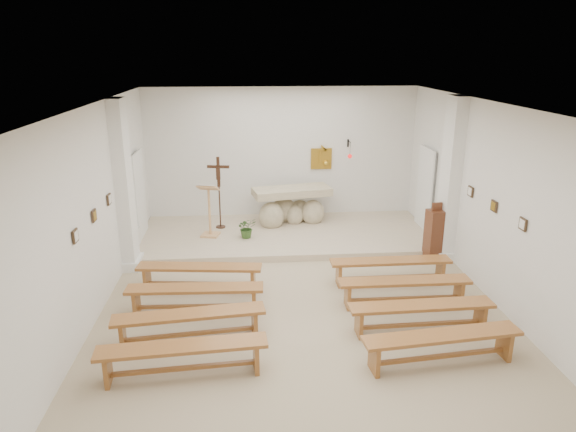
{
  "coord_description": "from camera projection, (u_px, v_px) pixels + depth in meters",
  "views": [
    {
      "loc": [
        -0.88,
        -8.21,
        4.35
      ],
      "look_at": [
        -0.1,
        1.6,
        1.18
      ],
      "focal_mm": 32.0,
      "sensor_mm": 36.0,
      "label": 1
    }
  ],
  "objects": [
    {
      "name": "wall_right",
      "position": [
        501.0,
        208.0,
        8.92
      ],
      "size": [
        0.02,
        10.0,
        3.5
      ],
      "primitive_type": "cube",
      "color": "silver",
      "rests_on": "ground"
    },
    {
      "name": "wall_left",
      "position": [
        89.0,
        218.0,
        8.39
      ],
      "size": [
        0.02,
        10.0,
        3.5
      ],
      "primitive_type": "cube",
      "color": "silver",
      "rests_on": "ground"
    },
    {
      "name": "station_frame_right_front",
      "position": [
        523.0,
        224.0,
        8.16
      ],
      "size": [
        0.03,
        0.2,
        0.2
      ],
      "primitive_type": "cube",
      "color": "#392819",
      "rests_on": "wall_right"
    },
    {
      "name": "bench_right_second",
      "position": [
        404.0,
        286.0,
        9.1
      ],
      "size": [
        2.35,
        0.38,
        0.5
      ],
      "rotation": [
        0.0,
        0.0,
        -0.0
      ],
      "color": "brown",
      "rests_on": "ground"
    },
    {
      "name": "bench_right_front",
      "position": [
        390.0,
        266.0,
        9.97
      ],
      "size": [
        2.35,
        0.39,
        0.5
      ],
      "rotation": [
        0.0,
        0.0,
        0.01
      ],
      "color": "brown",
      "rests_on": "ground"
    },
    {
      "name": "bench_left_front",
      "position": [
        200.0,
        272.0,
        9.69
      ],
      "size": [
        2.37,
        0.63,
        0.5
      ],
      "rotation": [
        0.0,
        0.0,
        -0.11
      ],
      "color": "brown",
      "rests_on": "ground"
    },
    {
      "name": "donation_pedestal",
      "position": [
        434.0,
        235.0,
        11.05
      ],
      "size": [
        0.4,
        0.4,
        1.3
      ],
      "rotation": [
        0.0,
        0.0,
        0.16
      ],
      "color": "#522917",
      "rests_on": "ground"
    },
    {
      "name": "radiator_left",
      "position": [
        135.0,
        243.0,
        11.41
      ],
      "size": [
        0.1,
        0.85,
        0.52
      ],
      "primitive_type": "cube",
      "color": "silver",
      "rests_on": "ground"
    },
    {
      "name": "bench_left_second",
      "position": [
        195.0,
        293.0,
        8.82
      ],
      "size": [
        2.36,
        0.47,
        0.5
      ],
      "rotation": [
        0.0,
        0.0,
        -0.04
      ],
      "color": "brown",
      "rests_on": "ground"
    },
    {
      "name": "lectern",
      "position": [
        209.0,
        210.0,
        12.02
      ],
      "size": [
        0.54,
        0.48,
        1.3
      ],
      "rotation": [
        0.0,
        0.0,
        -0.24
      ],
      "color": "tan",
      "rests_on": "sanctuary_platform"
    },
    {
      "name": "sanctuary_platform",
      "position": [
        286.0,
        235.0,
        12.49
      ],
      "size": [
        6.98,
        3.0,
        0.15
      ],
      "primitive_type": "cube",
      "color": "tan",
      "rests_on": "ground"
    },
    {
      "name": "sanctuary_lamp",
      "position": [
        350.0,
        154.0,
        13.23
      ],
      "size": [
        0.11,
        0.36,
        0.44
      ],
      "color": "black",
      "rests_on": "wall_back"
    },
    {
      "name": "radiator_right",
      "position": [
        435.0,
        235.0,
        11.93
      ],
      "size": [
        0.1,
        0.85,
        0.52
      ],
      "primitive_type": "cube",
      "color": "silver",
      "rests_on": "ground"
    },
    {
      "name": "potted_plant",
      "position": [
        247.0,
        228.0,
        12.03
      ],
      "size": [
        0.53,
        0.49,
        0.49
      ],
      "primitive_type": "imported",
      "rotation": [
        0.0,
        0.0,
        0.3
      ],
      "color": "#2F5120",
      "rests_on": "sanctuary_platform"
    },
    {
      "name": "bench_left_fourth",
      "position": [
        183.0,
        353.0,
        7.08
      ],
      "size": [
        2.37,
        0.56,
        0.5
      ],
      "rotation": [
        0.0,
        0.0,
        0.08
      ],
      "color": "brown",
      "rests_on": "ground"
    },
    {
      "name": "gold_wall_relief",
      "position": [
        321.0,
        159.0,
        13.47
      ],
      "size": [
        0.55,
        0.04,
        0.55
      ],
      "primitive_type": "cube",
      "color": "gold",
      "rests_on": "wall_back"
    },
    {
      "name": "station_frame_right_rear",
      "position": [
        470.0,
        191.0,
        10.06
      ],
      "size": [
        0.03,
        0.2,
        0.2
      ],
      "primitive_type": "cube",
      "color": "#392819",
      "rests_on": "wall_right"
    },
    {
      "name": "pilaster_right",
      "position": [
        450.0,
        180.0,
        10.8
      ],
      "size": [
        0.26,
        0.55,
        3.5
      ],
      "primitive_type": "cube",
      "color": "white",
      "rests_on": "ground"
    },
    {
      "name": "station_frame_right_mid",
      "position": [
        494.0,
        206.0,
        9.11
      ],
      "size": [
        0.03,
        0.2,
        0.2
      ],
      "primitive_type": "cube",
      "color": "#392819",
      "rests_on": "wall_right"
    },
    {
      "name": "ceiling",
      "position": [
        302.0,
        108.0,
        8.12
      ],
      "size": [
        7.0,
        10.0,
        0.02
      ],
      "primitive_type": "cube",
      "color": "silver",
      "rests_on": "wall_back"
    },
    {
      "name": "ground",
      "position": [
        300.0,
        305.0,
        9.19
      ],
      "size": [
        7.0,
        10.0,
        0.0
      ],
      "primitive_type": "cube",
      "color": "tan",
      "rests_on": "ground"
    },
    {
      "name": "station_frame_left_mid",
      "position": [
        94.0,
        216.0,
        8.59
      ],
      "size": [
        0.03,
        0.2,
        0.2
      ],
      "primitive_type": "cube",
      "color": "#392819",
      "rests_on": "wall_left"
    },
    {
      "name": "station_frame_left_front",
      "position": [
        75.0,
        236.0,
        7.64
      ],
      "size": [
        0.03,
        0.2,
        0.2
      ],
      "primitive_type": "cube",
      "color": "#392819",
      "rests_on": "wall_left"
    },
    {
      "name": "station_frame_left_rear",
      "position": [
        109.0,
        199.0,
        9.54
      ],
      "size": [
        0.03,
        0.2,
        0.2
      ],
      "primitive_type": "cube",
      "color": "#392819",
      "rests_on": "wall_left"
    },
    {
      "name": "crucifix_stand",
      "position": [
        219.0,
        187.0,
        12.48
      ],
      "size": [
        0.54,
        0.23,
        1.78
      ],
      "rotation": [
        0.0,
        0.0,
        -0.17
      ],
      "color": "#342010",
      "rests_on": "sanctuary_platform"
    },
    {
      "name": "wall_back",
      "position": [
        281.0,
        155.0,
        13.39
      ],
      "size": [
        7.0,
        0.02,
        3.5
      ],
      "primitive_type": "cube",
      "color": "silver",
      "rests_on": "ground"
    },
    {
      "name": "altar",
      "position": [
        291.0,
        208.0,
        13.05
      ],
      "size": [
        2.05,
        1.13,
        1.0
      ],
      "rotation": [
        0.0,
        0.0,
        0.2
      ],
      "color": "beige",
      "rests_on": "sanctuary_platform"
    },
    {
      "name": "pilaster_left",
      "position": [
        124.0,
        187.0,
        10.29
      ],
      "size": [
        0.26,
        0.55,
        3.5
      ],
      "primitive_type": "cube",
      "color": "white",
      "rests_on": "ground"
    },
    {
      "name": "bench_right_third",
      "position": [
        421.0,
        311.0,
        8.23
      ],
      "size": [
        2.36,
        0.44,
        0.5
      ],
      "rotation": [
        0.0,
        0.0,
        0.03
      ],
      "color": "brown",
      "rests_on": "ground"
    },
    {
      "name": "bench_right_fourth",
      "position": [
        442.0,
        342.0,
        7.36
      ],
      "size": [
        2.37,
        0.63,
        0.5
      ],
      "rotation": [
        0.0,
        0.0,
        0.11
      ],
      "color": "brown",
      "rests_on": "ground"
    },
    {
      "name": "bench_left_third",
      "position": [
        190.0,
        320.0,
        7.95
      ],
      "size": [
        2.37,
        0.63,
        0.5
      ],
      "rotation": [
        0.0,
        0.0,
        0.11
      ],
      "color": "brown",
      "rests_on": "ground"
    }
  ]
}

